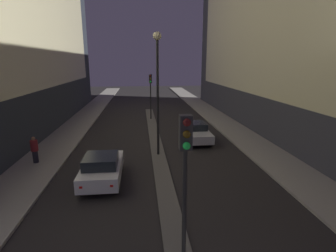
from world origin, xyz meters
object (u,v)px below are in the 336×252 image
traffic_light_mid (150,87)px  car_right_lane (196,132)px  street_lamp (158,74)px  car_left_lane (102,168)px  traffic_light_near (185,163)px  pedestrian_on_left_sidewalk (35,149)px

traffic_light_mid → car_right_lane: size_ratio=1.13×
street_lamp → car_left_lane: street_lamp is taller
street_lamp → car_left_lane: (-3.18, -3.67, -4.64)m
street_lamp → car_right_lane: 6.43m
car_right_lane → traffic_light_mid: bearing=111.0°
traffic_light_near → traffic_light_mid: 21.71m
car_left_lane → street_lamp: bearing=49.1°
traffic_light_near → traffic_light_mid: bearing=90.0°
car_right_lane → pedestrian_on_left_sidewalk: pedestrian_on_left_sidewalk is taller
traffic_light_near → street_lamp: (0.00, 10.37, 1.83)m
traffic_light_near → street_lamp: bearing=90.0°
street_lamp → traffic_light_near: bearing=-90.0°
traffic_light_near → street_lamp: 10.53m
traffic_light_near → car_left_lane: (-3.18, 6.70, -2.81)m
street_lamp → car_right_lane: size_ratio=1.86×
traffic_light_near → car_left_lane: size_ratio=1.18×
car_right_lane → street_lamp: bearing=-136.1°
car_left_lane → pedestrian_on_left_sidewalk: size_ratio=2.45×
car_left_lane → car_right_lane: car_left_lane is taller
traffic_light_near → pedestrian_on_left_sidewalk: 12.50m
traffic_light_near → car_right_lane: bearing=76.7°
car_left_lane → car_right_lane: bearing=46.6°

